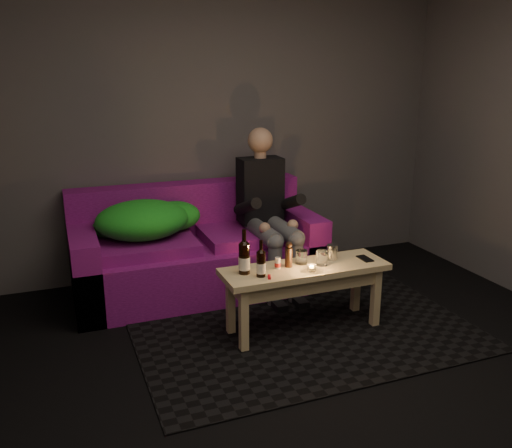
{
  "coord_description": "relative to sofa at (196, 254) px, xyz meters",
  "views": [
    {
      "loc": [
        -1.49,
        -2.33,
        1.79
      ],
      "look_at": [
        -0.06,
        1.45,
        0.63
      ],
      "focal_mm": 38.0,
      "sensor_mm": 36.0,
      "label": 1
    }
  ],
  "objects": [
    {
      "name": "tumbler_front",
      "position": [
        0.63,
        -1.02,
        0.22
      ],
      "size": [
        0.09,
        0.09,
        0.1
      ],
      "primitive_type": "cylinder",
      "rotation": [
        0.0,
        0.0,
        -0.09
      ],
      "color": "white",
      "rests_on": "coffee_table"
    },
    {
      "name": "tealight",
      "position": [
        0.51,
        -1.1,
        0.19
      ],
      "size": [
        0.06,
        0.06,
        0.05
      ],
      "color": "white",
      "rests_on": "coffee_table"
    },
    {
      "name": "steel_cup",
      "position": [
        0.75,
        -0.94,
        0.22
      ],
      "size": [
        0.1,
        0.1,
        0.11
      ],
      "primitive_type": "cylinder",
      "rotation": [
        0.0,
        0.0,
        0.27
      ],
      "color": "#AAADB1",
      "rests_on": "coffee_table"
    },
    {
      "name": "red_lighter",
      "position": [
        0.2,
        -1.11,
        0.18
      ],
      "size": [
        0.04,
        0.07,
        0.01
      ],
      "primitive_type": "cube",
      "rotation": [
        0.0,
        0.0,
        -0.35
      ],
      "color": "#B40B17",
      "rests_on": "coffee_table"
    },
    {
      "name": "sofa",
      "position": [
        0.0,
        0.0,
        0.0
      ],
      "size": [
        1.99,
        0.89,
        0.85
      ],
      "color": "#670D60",
      "rests_on": "floor"
    },
    {
      "name": "rug",
      "position": [
        0.51,
        -0.95,
        -0.3
      ],
      "size": [
        2.36,
        1.72,
        0.01
      ],
      "primitive_type": "cube",
      "rotation": [
        0.0,
        0.0,
        0.01
      ],
      "color": "black",
      "rests_on": "floor"
    },
    {
      "name": "room",
      "position": [
        0.45,
        -1.35,
        1.33
      ],
      "size": [
        4.5,
        4.5,
        4.5
      ],
      "color": "silver",
      "rests_on": "ground"
    },
    {
      "name": "pepper_mill",
      "position": [
        0.4,
        -0.97,
        0.24
      ],
      "size": [
        0.05,
        0.05,
        0.14
      ],
      "primitive_type": "cylinder",
      "rotation": [
        0.0,
        0.0,
        0.06
      ],
      "color": "black",
      "rests_on": "coffee_table"
    },
    {
      "name": "person",
      "position": [
        0.57,
        -0.16,
        0.38
      ],
      "size": [
        0.36,
        0.83,
        1.33
      ],
      "color": "black",
      "rests_on": "sofa"
    },
    {
      "name": "floor",
      "position": [
        0.45,
        -1.82,
        -0.31
      ],
      "size": [
        4.5,
        4.5,
        0.0
      ],
      "primitive_type": "plane",
      "color": "black",
      "rests_on": "ground"
    },
    {
      "name": "green_blanket",
      "position": [
        -0.39,
        -0.01,
        0.33
      ],
      "size": [
        0.87,
        0.6,
        0.3
      ],
      "color": "green",
      "rests_on": "sofa"
    },
    {
      "name": "smartphone",
      "position": [
        0.98,
        -1.02,
        0.17
      ],
      "size": [
        0.07,
        0.14,
        0.01
      ],
      "primitive_type": "cube",
      "rotation": [
        0.0,
        0.0,
        0.0
      ],
      "color": "black",
      "rests_on": "coffee_table"
    },
    {
      "name": "tumbler_back",
      "position": [
        0.51,
        -0.94,
        0.22
      ],
      "size": [
        0.11,
        0.11,
        0.1
      ],
      "primitive_type": "cylinder",
      "rotation": [
        0.0,
        0.0,
        -0.4
      ],
      "color": "white",
      "rests_on": "coffee_table"
    },
    {
      "name": "beer_bottle_b",
      "position": [
        0.16,
        -1.06,
        0.26
      ],
      "size": [
        0.06,
        0.06,
        0.25
      ],
      "color": "black",
      "rests_on": "coffee_table"
    },
    {
      "name": "beer_bottle_a",
      "position": [
        0.08,
        -0.98,
        0.28
      ],
      "size": [
        0.08,
        0.08,
        0.3
      ],
      "color": "black",
      "rests_on": "coffee_table"
    },
    {
      "name": "coffee_table",
      "position": [
        0.51,
        -1.0,
        0.08
      ],
      "size": [
        1.17,
        0.38,
        0.48
      ],
      "rotation": [
        0.0,
        0.0,
        0.01
      ],
      "color": "#DAC87F",
      "rests_on": "rug"
    },
    {
      "name": "salt_shaker",
      "position": [
        0.32,
        -0.97,
        0.21
      ],
      "size": [
        0.05,
        0.05,
        0.08
      ],
      "primitive_type": "cylinder",
      "rotation": [
        0.0,
        0.0,
        0.42
      ],
      "color": "silver",
      "rests_on": "coffee_table"
    }
  ]
}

